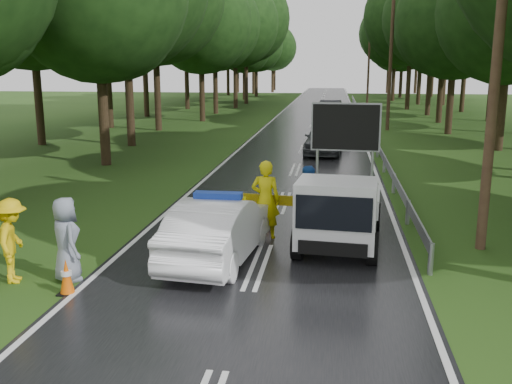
% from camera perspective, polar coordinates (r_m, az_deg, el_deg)
% --- Properties ---
extents(ground, '(160.00, 160.00, 0.00)m').
position_cam_1_polar(ground, '(12.77, 0.24, -7.47)').
color(ground, '#204112').
rests_on(ground, ground).
extents(road, '(7.00, 140.00, 0.02)m').
position_cam_1_polar(road, '(42.15, 5.64, 6.59)').
color(road, black).
rests_on(road, ground).
extents(guardrail, '(0.12, 60.06, 0.70)m').
position_cam_1_polar(guardrail, '(41.79, 10.75, 7.12)').
color(guardrail, gray).
rests_on(guardrail, ground).
extents(utility_pole_near, '(1.40, 0.24, 10.00)m').
position_cam_1_polar(utility_pole_near, '(14.37, 23.16, 14.35)').
color(utility_pole_near, '#41291E').
rests_on(utility_pole_near, ground).
extents(utility_pole_mid, '(1.40, 0.24, 10.00)m').
position_cam_1_polar(utility_pole_mid, '(40.06, 13.34, 13.25)').
color(utility_pole_mid, '#41291E').
rests_on(utility_pole_mid, ground).
extents(utility_pole_far, '(1.40, 0.24, 10.00)m').
position_cam_1_polar(utility_pole_far, '(65.99, 11.23, 12.97)').
color(utility_pole_far, '#41291E').
rests_on(utility_pole_far, ground).
extents(police_sedan, '(1.97, 4.51, 1.59)m').
position_cam_1_polar(police_sedan, '(12.99, -3.76, -3.77)').
color(police_sedan, white).
rests_on(police_sedan, ground).
extents(work_truck, '(2.24, 4.42, 3.40)m').
position_cam_1_polar(work_truck, '(14.06, 8.37, -1.78)').
color(work_truck, gray).
rests_on(work_truck, ground).
extents(barrier, '(2.71, 0.36, 1.12)m').
position_cam_1_polar(barrier, '(14.66, 1.85, -1.35)').
color(barrier, '#FAFC0D').
rests_on(barrier, ground).
extents(officer, '(0.78, 0.55, 2.04)m').
position_cam_1_polar(officer, '(14.54, 0.97, -0.78)').
color(officer, '#CFC40B').
rests_on(officer, ground).
extents(civilian, '(1.10, 1.07, 1.79)m').
position_cam_1_polar(civilian, '(15.23, 5.38, -0.69)').
color(civilian, '#174695').
rests_on(civilian, ground).
extents(bystander_left, '(0.99, 1.29, 1.76)m').
position_cam_1_polar(bystander_left, '(12.67, -23.19, -4.50)').
color(bystander_left, '#E1BA0C').
rests_on(bystander_left, ground).
extents(bystander_right, '(1.00, 1.02, 1.77)m').
position_cam_1_polar(bystander_right, '(12.34, -18.46, -4.53)').
color(bystander_right, gray).
rests_on(bystander_right, ground).
extents(queue_car_first, '(2.01, 4.52, 1.51)m').
position_cam_1_polar(queue_car_first, '(28.85, 6.78, 5.30)').
color(queue_car_first, '#3A3E41').
rests_on(queue_car_first, ground).
extents(queue_car_second, '(2.41, 5.18, 1.46)m').
position_cam_1_polar(queue_car_second, '(34.81, 7.46, 6.48)').
color(queue_car_second, '#999BA0').
rests_on(queue_car_second, ground).
extents(queue_car_third, '(3.34, 6.15, 1.64)m').
position_cam_1_polar(queue_car_third, '(40.78, 8.63, 7.45)').
color(queue_car_third, black).
rests_on(queue_car_third, ground).
extents(queue_car_fourth, '(2.00, 4.89, 1.58)m').
position_cam_1_polar(queue_car_fourth, '(47.14, 7.41, 8.13)').
color(queue_car_fourth, '#393B40').
rests_on(queue_car_fourth, ground).
extents(cone_near_left, '(0.34, 0.34, 0.71)m').
position_cam_1_polar(cone_near_left, '(11.80, -18.41, -8.07)').
color(cone_near_left, black).
rests_on(cone_near_left, ground).
extents(cone_center, '(0.31, 0.31, 0.65)m').
position_cam_1_polar(cone_center, '(12.78, -3.06, -5.98)').
color(cone_center, black).
rests_on(cone_center, ground).
extents(cone_far, '(0.36, 0.36, 0.77)m').
position_cam_1_polar(cone_far, '(16.14, 1.23, -1.78)').
color(cone_far, black).
rests_on(cone_far, ground).
extents(cone_left_mid, '(0.33, 0.33, 0.70)m').
position_cam_1_polar(cone_left_mid, '(13.75, -9.21, -4.66)').
color(cone_left_mid, black).
rests_on(cone_left_mid, ground).
extents(cone_right, '(0.38, 0.38, 0.80)m').
position_cam_1_polar(cone_right, '(16.85, 11.20, -1.35)').
color(cone_right, black).
rests_on(cone_right, ground).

